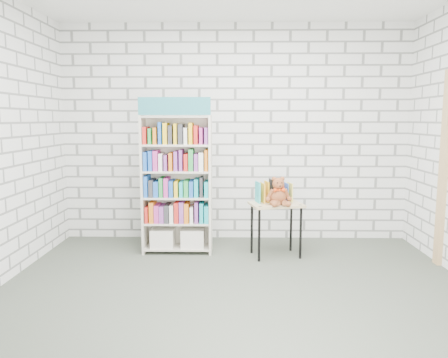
{
  "coord_description": "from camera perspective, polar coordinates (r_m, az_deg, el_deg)",
  "views": [
    {
      "loc": [
        -0.04,
        -3.73,
        1.58
      ],
      "look_at": [
        -0.13,
        0.95,
        0.94
      ],
      "focal_mm": 35.0,
      "sensor_mm": 36.0,
      "label": 1
    }
  ],
  "objects": [
    {
      "name": "teddy_bear",
      "position": [
        4.95,
        7.13,
        -1.91
      ],
      "size": [
        0.3,
        0.28,
        0.32
      ],
      "color": "brown",
      "rests_on": "display_table"
    },
    {
      "name": "ground",
      "position": [
        4.05,
        1.6,
        -15.18
      ],
      "size": [
        4.5,
        4.5,
        0.0
      ],
      "primitive_type": "plane",
      "color": "#41483C",
      "rests_on": "ground"
    },
    {
      "name": "room_shell",
      "position": [
        3.74,
        1.7,
        10.9
      ],
      "size": [
        4.52,
        4.02,
        2.81
      ],
      "color": "silver",
      "rests_on": "ground"
    },
    {
      "name": "door_trim",
      "position": [
        5.23,
        26.73,
        1.13
      ],
      "size": [
        0.05,
        0.12,
        2.1
      ],
      "primitive_type": "cube",
      "color": "tan",
      "rests_on": "ground"
    },
    {
      "name": "table_books",
      "position": [
        5.12,
        6.52,
        -1.65
      ],
      "size": [
        0.43,
        0.26,
        0.24
      ],
      "color": "#2AB0B7",
      "rests_on": "display_table"
    },
    {
      "name": "display_table",
      "position": [
        5.07,
        6.82,
        -4.14
      ],
      "size": [
        0.65,
        0.52,
        0.62
      ],
      "color": "tan",
      "rests_on": "ground"
    },
    {
      "name": "bookshelf",
      "position": [
        5.18,
        -6.13,
        -0.53
      ],
      "size": [
        0.81,
        0.32,
        1.83
      ],
      "color": "beige",
      "rests_on": "ground"
    }
  ]
}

